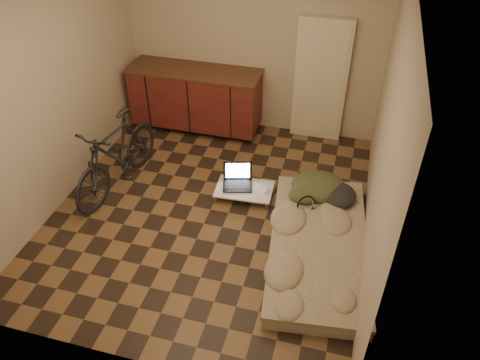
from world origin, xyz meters
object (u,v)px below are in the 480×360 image
(laptop, at_px, (238,180))
(futon, at_px, (318,246))
(lap_desk, at_px, (244,189))
(bicycle, at_px, (116,151))

(laptop, bearing_deg, futon, -50.17)
(futon, distance_m, lap_desk, 1.21)
(bicycle, relative_size, futon, 0.74)
(bicycle, relative_size, lap_desk, 2.29)
(lap_desk, relative_size, laptop, 1.71)
(bicycle, distance_m, futon, 2.58)
(futon, xyz_separation_m, lap_desk, (-0.98, 0.70, 0.01))
(futon, relative_size, laptop, 5.26)
(bicycle, bearing_deg, futon, -2.51)
(laptop, bearing_deg, bicycle, 176.26)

